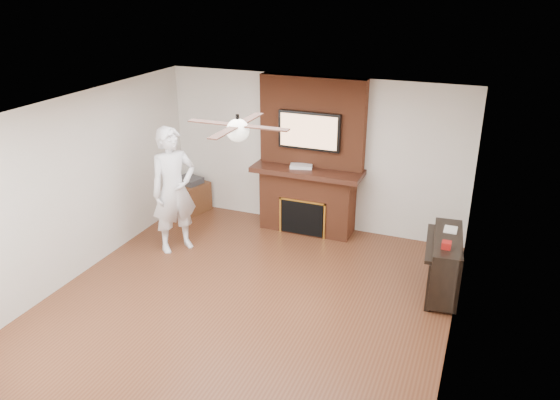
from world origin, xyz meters
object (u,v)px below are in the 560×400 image
at_px(side_table, 190,195).
at_px(piano, 445,262).
at_px(fireplace, 309,172).
at_px(person, 174,190).

relative_size(side_table, piano, 0.53).
xyz_separation_m(fireplace, person, (-1.63, -1.44, -0.03)).
relative_size(fireplace, person, 1.30).
bearing_deg(person, fireplace, -13.39).
xyz_separation_m(person, piano, (3.94, 0.24, -0.54)).
bearing_deg(piano, person, 178.28).
distance_m(fireplace, side_table, 2.31).
height_order(person, piano, person).
xyz_separation_m(side_table, piano, (4.51, -1.13, 0.14)).
xyz_separation_m(person, side_table, (-0.57, 1.37, -0.68)).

